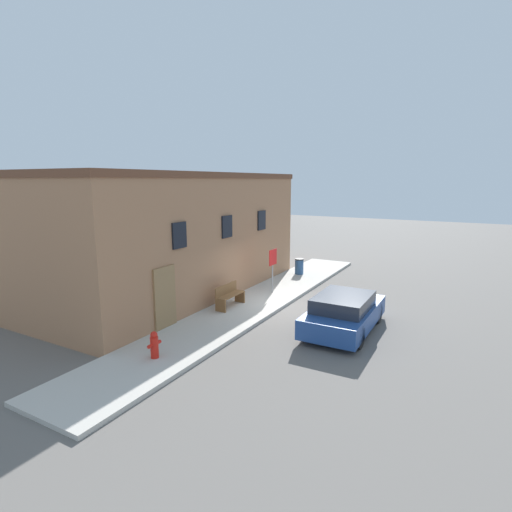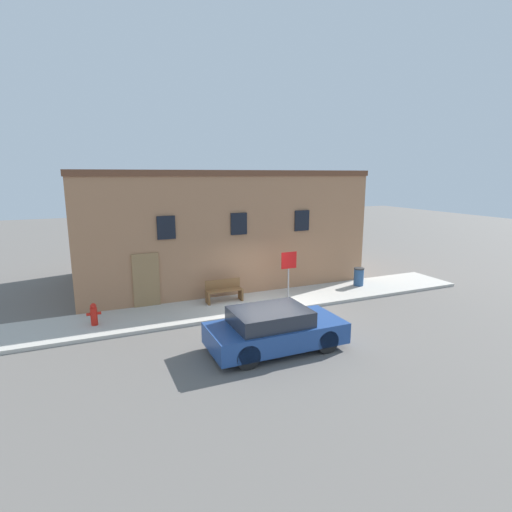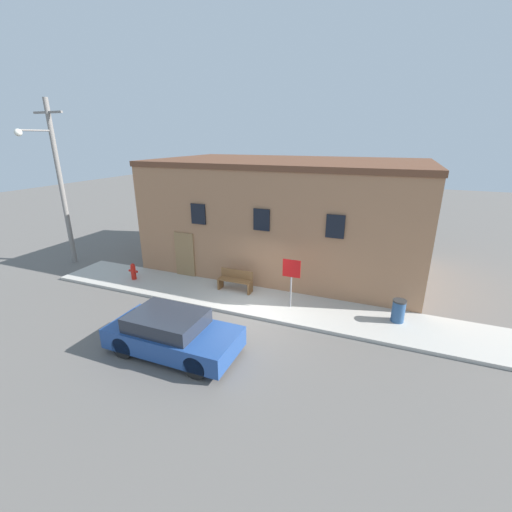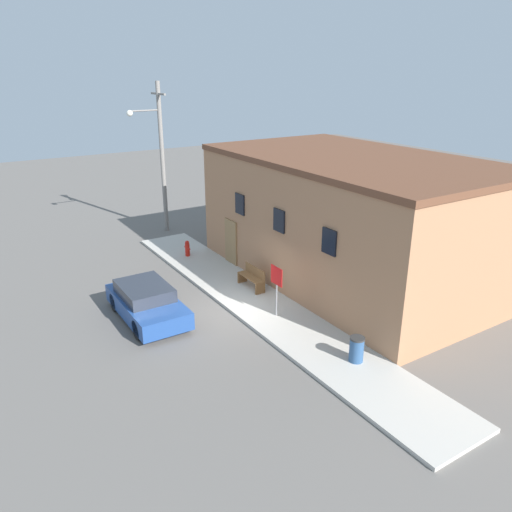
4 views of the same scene
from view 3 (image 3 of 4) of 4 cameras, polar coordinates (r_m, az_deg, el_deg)
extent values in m
plane|color=#66605B|center=(12.89, -1.67, -10.19)|extent=(80.00, 80.00, 0.00)
cube|color=#BCB7AD|center=(13.88, 0.40, -7.63)|extent=(18.97, 2.49, 0.13)
cube|color=#A87551|center=(17.58, 5.33, 6.65)|extent=(12.76, 7.37, 5.07)
cube|color=brown|center=(17.21, 5.61, 15.31)|extent=(12.86, 7.47, 0.24)
cube|color=black|center=(15.31, -9.59, 6.92)|extent=(0.70, 0.08, 0.90)
cube|color=black|center=(14.01, 0.95, 6.06)|extent=(0.70, 0.08, 0.90)
cube|color=black|center=(13.27, 13.08, 4.82)|extent=(0.70, 0.08, 0.90)
cube|color=#937047|center=(16.30, -11.76, 0.07)|extent=(1.00, 0.08, 2.20)
cylinder|color=red|center=(16.70, -19.74, -2.67)|extent=(0.22, 0.22, 0.61)
sphere|color=red|center=(16.58, -19.88, -1.51)|extent=(0.20, 0.20, 0.20)
cylinder|color=red|center=(16.78, -20.22, -2.29)|extent=(0.12, 0.10, 0.10)
cylinder|color=red|center=(16.56, -19.33, -2.46)|extent=(0.12, 0.10, 0.10)
cylinder|color=gray|center=(13.03, 5.87, -4.60)|extent=(0.06, 0.06, 1.93)
cube|color=red|center=(12.78, 5.94, -2.08)|extent=(0.69, 0.02, 0.69)
cube|color=brown|center=(14.91, -5.94, -4.53)|extent=(0.08, 0.44, 0.46)
cube|color=brown|center=(14.36, -1.00, -5.39)|extent=(0.08, 0.44, 0.46)
cube|color=brown|center=(14.52, -3.53, -4.05)|extent=(1.47, 0.44, 0.04)
cube|color=brown|center=(14.60, -3.21, -3.00)|extent=(1.47, 0.04, 0.38)
cylinder|color=#2D517F|center=(13.21, 22.63, -8.54)|extent=(0.45, 0.45, 0.76)
cylinder|color=#2D2D2D|center=(13.04, 22.86, -6.93)|extent=(0.47, 0.47, 0.06)
cylinder|color=gray|center=(19.91, -29.70, 10.12)|extent=(0.23, 0.23, 8.07)
cylinder|color=gray|center=(19.29, -32.91, 17.17)|extent=(0.08, 1.61, 0.08)
sphere|color=silver|center=(18.81, -34.87, 16.54)|extent=(0.32, 0.32, 0.32)
cube|color=gray|center=(19.81, -31.39, 19.78)|extent=(1.80, 0.10, 0.10)
cylinder|color=black|center=(11.20, -5.54, -13.15)|extent=(0.70, 0.20, 0.70)
cylinder|color=black|center=(10.02, -10.12, -17.74)|extent=(0.70, 0.20, 0.70)
cylinder|color=black|center=(12.42, -16.06, -10.39)|extent=(0.70, 0.20, 0.70)
cylinder|color=black|center=(11.37, -21.28, -13.97)|extent=(0.70, 0.20, 0.70)
cube|color=#23478C|center=(11.10, -13.52, -13.00)|extent=(4.05, 1.87, 0.63)
cube|color=#282D38|center=(10.93, -14.62, -10.33)|extent=(2.23, 1.64, 0.45)
camera|label=1|loc=(18.88, -56.43, 6.69)|focal=28.00mm
camera|label=2|loc=(11.12, -79.68, -2.79)|focal=28.00mm
camera|label=4|loc=(10.74, 104.19, 8.45)|focal=35.00mm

